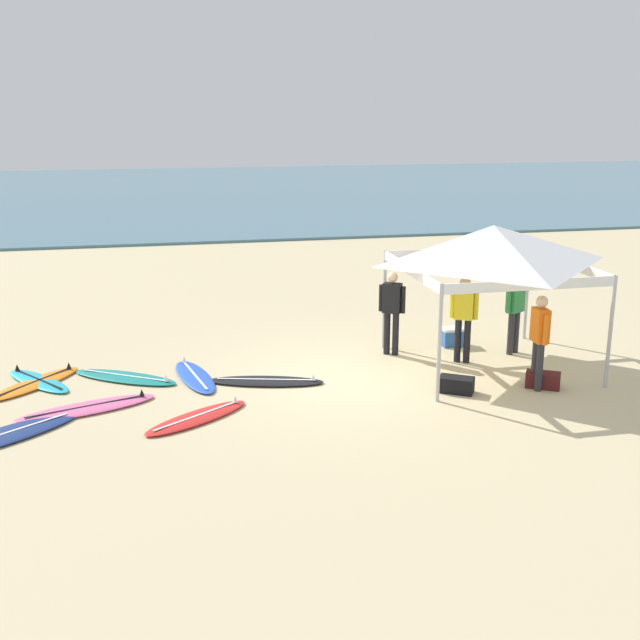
{
  "coord_description": "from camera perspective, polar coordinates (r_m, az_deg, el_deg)",
  "views": [
    {
      "loc": [
        -3.53,
        -13.49,
        4.88
      ],
      "look_at": [
        -0.47,
        0.5,
        1.0
      ],
      "focal_mm": 44.39,
      "sensor_mm": 36.0,
      "label": 1
    }
  ],
  "objects": [
    {
      "name": "sea",
      "position": [
        47.28,
        -8.06,
        9.15
      ],
      "size": [
        80.0,
        36.0,
        0.1
      ],
      "primitive_type": "cube",
      "color": "teal",
      "rests_on": "ground"
    },
    {
      "name": "surfboard_teal",
      "position": [
        15.09,
        -13.84,
        -4.02
      ],
      "size": [
        2.11,
        1.64,
        0.19
      ],
      "color": "#19847F",
      "rests_on": "ground"
    },
    {
      "name": "surfboard_cyan",
      "position": [
        15.35,
        -19.64,
        -4.15
      ],
      "size": [
        1.5,
        1.78,
        0.19
      ],
      "color": "#23B2CC",
      "rests_on": "ground"
    },
    {
      "name": "gear_bag_near_tent",
      "position": [
        14.75,
        15.77,
        -4.18
      ],
      "size": [
        0.68,
        0.58,
        0.28
      ],
      "primitive_type": "cube",
      "rotation": [
        0.0,
        0.0,
        2.61
      ],
      "color": "#4C1919",
      "rests_on": "ground"
    },
    {
      "name": "surfboard_pink",
      "position": [
        13.76,
        -16.45,
        -6.1
      ],
      "size": [
        2.41,
        1.35,
        0.19
      ],
      "color": "pink",
      "rests_on": "ground"
    },
    {
      "name": "person_yellow",
      "position": [
        15.59,
        10.32,
        0.46
      ],
      "size": [
        0.49,
        0.37,
        1.71
      ],
      "color": "black",
      "rests_on": "ground"
    },
    {
      "name": "surfboard_orange",
      "position": [
        15.24,
        -19.84,
        -4.31
      ],
      "size": [
        1.75,
        1.94,
        0.19
      ],
      "color": "orange",
      "rests_on": "ground"
    },
    {
      "name": "person_orange",
      "position": [
        14.39,
        15.54,
        -1.1
      ],
      "size": [
        0.24,
        0.55,
        1.71
      ],
      "color": "#2D2D33",
      "rests_on": "ground"
    },
    {
      "name": "person_green",
      "position": [
        16.37,
        13.89,
        0.96
      ],
      "size": [
        0.49,
        0.37,
        1.71
      ],
      "color": "#2D2D33",
      "rests_on": "ground"
    },
    {
      "name": "surfboard_navy",
      "position": [
        13.05,
        -21.95,
        -7.79
      ],
      "size": [
        2.5,
        2.11,
        0.19
      ],
      "color": "navy",
      "rests_on": "ground"
    },
    {
      "name": "surfboard_black",
      "position": [
        14.49,
        -3.87,
        -4.41
      ],
      "size": [
        2.18,
        1.09,
        0.19
      ],
      "color": "black",
      "rests_on": "ground"
    },
    {
      "name": "gear_bag_by_pole",
      "position": [
        14.17,
        9.8,
        -4.62
      ],
      "size": [
        0.68,
        0.59,
        0.28
      ],
      "primitive_type": "cube",
      "rotation": [
        0.0,
        0.0,
        2.58
      ],
      "color": "black",
      "rests_on": "ground"
    },
    {
      "name": "surfboard_blue",
      "position": [
        14.88,
        -9.02,
        -4.04
      ],
      "size": [
        0.91,
        2.07,
        0.19
      ],
      "color": "blue",
      "rests_on": "ground"
    },
    {
      "name": "cooler_box",
      "position": [
        16.86,
        9.57,
        -1.18
      ],
      "size": [
        0.5,
        0.36,
        0.39
      ],
      "color": "#2D60B7",
      "rests_on": "ground"
    },
    {
      "name": "ground_plane",
      "position": [
        14.77,
        2.22,
        -4.14
      ],
      "size": [
        80.0,
        80.0,
        0.0
      ],
      "primitive_type": "plane",
      "color": "beige"
    },
    {
      "name": "surfboard_red",
      "position": [
        12.98,
        -8.83,
        -6.95
      ],
      "size": [
        1.95,
        1.59,
        0.19
      ],
      "color": "red",
      "rests_on": "ground"
    },
    {
      "name": "canopy_tent",
      "position": [
        15.15,
        12.34,
        5.35
      ],
      "size": [
        3.31,
        3.31,
        2.75
      ],
      "color": "#B7B7BC",
      "rests_on": "ground"
    },
    {
      "name": "person_black",
      "position": [
        15.89,
        5.21,
        0.92
      ],
      "size": [
        0.47,
        0.38,
        1.71
      ],
      "color": "black",
      "rests_on": "ground"
    }
  ]
}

